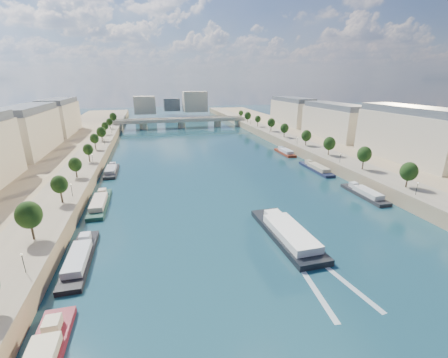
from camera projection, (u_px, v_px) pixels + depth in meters
ground at (216, 172)px, 134.72m from camera, size 700.00×700.00×0.00m
quay_left at (37, 180)px, 117.27m from camera, size 44.00×520.00×5.00m
quay_right at (355, 157)px, 150.58m from camera, size 44.00×520.00×5.00m
pave_left at (77, 171)px, 119.93m from camera, size 14.00×520.00×0.10m
pave_right at (329, 154)px, 146.30m from camera, size 14.00×520.00×0.10m
trees_left at (82, 156)px, 120.52m from camera, size 4.80×268.80×8.26m
trees_right at (316, 140)px, 153.32m from camera, size 4.80×268.80×8.26m
lamps_left at (84, 170)px, 110.91m from camera, size 0.36×200.36×4.28m
lamps_right at (316, 147)px, 149.00m from camera, size 0.36×200.36×4.28m
buildings_left at (4, 140)px, 120.89m from camera, size 16.00×226.00×23.20m
buildings_right at (365, 125)px, 160.21m from camera, size 16.00×226.00×23.20m
skyline at (175, 103)px, 332.75m from camera, size 79.00×42.00×22.00m
bridge at (181, 122)px, 258.50m from camera, size 112.00×12.00×8.15m
tour_barge at (287, 234)px, 78.91m from camera, size 9.30×30.24×4.08m
wake at (321, 275)px, 64.06m from camera, size 10.76×25.99×0.04m
moored_barges_left at (82, 253)px, 70.87m from camera, size 5.00×156.96×3.60m
moored_barges_right at (357, 190)px, 111.05m from camera, size 5.00×160.16×3.60m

